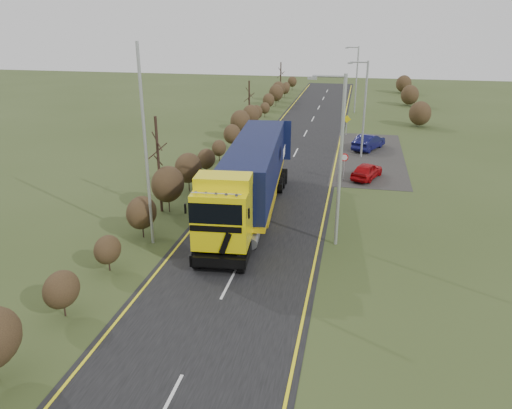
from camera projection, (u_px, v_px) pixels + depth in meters
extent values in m
plane|color=#34431D|center=(248.00, 247.00, 26.85)|extent=(160.00, 160.00, 0.00)
cube|color=black|center=(278.00, 188.00, 36.00)|extent=(8.00, 120.00, 0.02)
cube|color=#2B2926|center=(369.00, 156.00, 43.93)|extent=(6.00, 18.00, 0.02)
cube|color=yellow|center=(228.00, 184.00, 36.70)|extent=(0.12, 116.00, 0.01)
cube|color=yellow|center=(329.00, 191.00, 35.30)|extent=(0.12, 116.00, 0.01)
cube|color=silver|center=(166.00, 406.00, 15.86)|extent=(0.12, 3.00, 0.01)
cube|color=silver|center=(229.00, 282.00, 23.18)|extent=(0.12, 3.00, 0.01)
cube|color=silver|center=(262.00, 218.00, 30.50)|extent=(0.12, 3.00, 0.01)
cube|color=silver|center=(282.00, 179.00, 37.83)|extent=(0.12, 3.00, 0.01)
cube|color=silver|center=(296.00, 152.00, 45.15)|extent=(0.12, 3.00, 0.01)
cube|color=silver|center=(306.00, 133.00, 52.47)|extent=(0.12, 3.00, 0.01)
cube|color=silver|center=(313.00, 119.00, 59.80)|extent=(0.12, 3.00, 0.01)
cube|color=silver|center=(319.00, 107.00, 67.12)|extent=(0.12, 3.00, 0.01)
cube|color=silver|center=(323.00, 98.00, 74.44)|extent=(0.12, 3.00, 0.01)
cube|color=silver|center=(327.00, 91.00, 81.77)|extent=(0.12, 3.00, 0.01)
ellipsoid|color=#322316|center=(61.00, 289.00, 20.21)|extent=(1.34, 1.74, 1.54)
ellipsoid|color=#322316|center=(108.00, 250.00, 23.92)|extent=(1.21, 1.57, 1.39)
ellipsoid|color=#322316|center=(142.00, 213.00, 27.46)|extent=(1.58, 2.06, 1.82)
ellipsoid|color=#322316|center=(168.00, 184.00, 30.99)|extent=(1.96, 2.55, 2.25)
ellipsoid|color=#322316|center=(188.00, 168.00, 34.71)|extent=(1.83, 2.38, 2.10)
ellipsoid|color=#322316|center=(206.00, 159.00, 38.51)|extent=(1.37, 1.78, 1.57)
ellipsoid|color=#322316|center=(219.00, 148.00, 42.24)|extent=(1.20, 1.56, 1.38)
ellipsoid|color=#322316|center=(232.00, 134.00, 45.76)|extent=(1.55, 2.02, 1.78)
ellipsoid|color=#322316|center=(240.00, 121.00, 49.32)|extent=(1.95, 2.53, 2.24)
ellipsoid|color=#322316|center=(251.00, 115.00, 52.98)|extent=(1.85, 2.41, 2.13)
ellipsoid|color=#322316|center=(256.00, 112.00, 56.84)|extent=(1.40, 1.81, 1.61)
ellipsoid|color=#322316|center=(265.00, 108.00, 60.52)|extent=(1.19, 1.55, 1.37)
ellipsoid|color=#322316|center=(269.00, 100.00, 64.12)|extent=(1.52, 1.97, 1.75)
ellipsoid|color=#322316|center=(276.00, 93.00, 67.59)|extent=(1.93, 2.51, 2.22)
ellipsoid|color=#322316|center=(278.00, 89.00, 71.33)|extent=(1.88, 2.44, 2.16)
ellipsoid|color=#322316|center=(285.00, 88.00, 75.08)|extent=(1.43, 1.85, 1.64)
ellipsoid|color=#322316|center=(286.00, 86.00, 78.89)|extent=(1.19, 1.55, 1.37)
ellipsoid|color=#322316|center=(292.00, 82.00, 82.38)|extent=(1.49, 1.93, 1.71)
cylinder|color=black|center=(159.00, 165.00, 30.67)|extent=(0.18, 0.18, 6.05)
cylinder|color=black|center=(249.00, 104.00, 54.64)|extent=(0.18, 0.18, 5.06)
cylinder|color=black|center=(281.00, 80.00, 74.77)|extent=(0.18, 0.18, 5.15)
cube|color=black|center=(228.00, 241.00, 25.71)|extent=(2.96, 5.12, 0.48)
cube|color=yellow|center=(222.00, 217.00, 24.20)|extent=(2.86, 2.56, 2.78)
cube|color=black|center=(217.00, 262.00, 23.85)|extent=(2.68, 0.34, 0.59)
cube|color=black|center=(207.00, 242.00, 23.50)|extent=(0.65, 0.07, 1.15)
cube|color=black|center=(225.00, 244.00, 23.33)|extent=(0.65, 0.07, 1.15)
cube|color=black|center=(215.00, 214.00, 22.93)|extent=(2.51, 0.26, 1.02)
cube|color=black|center=(216.00, 229.00, 23.17)|extent=(2.46, 0.23, 0.30)
cube|color=yellow|center=(223.00, 181.00, 23.94)|extent=(2.79, 1.71, 0.60)
cylinder|color=silver|center=(216.00, 194.00, 22.83)|extent=(2.35, 0.25, 0.06)
cube|color=black|center=(185.00, 209.00, 23.43)|extent=(0.09, 0.13, 0.48)
cube|color=black|center=(249.00, 213.00, 22.85)|extent=(0.09, 0.13, 0.48)
cylinder|color=gray|center=(207.00, 235.00, 26.31)|extent=(0.71, 1.44, 0.60)
cylinder|color=gray|center=(253.00, 239.00, 25.85)|extent=(0.71, 1.44, 0.60)
cube|color=gold|center=(255.00, 188.00, 31.88)|extent=(3.76, 13.66, 0.26)
cube|color=black|center=(255.00, 164.00, 31.31)|extent=(3.70, 13.24, 2.94)
cube|color=#0E153C|center=(273.00, 140.00, 37.31)|extent=(2.65, 0.27, 2.94)
cube|color=#0E153C|center=(229.00, 199.00, 25.31)|extent=(2.65, 0.27, 2.94)
cube|color=black|center=(267.00, 178.00, 35.82)|extent=(2.77, 4.04, 0.37)
cube|color=gold|center=(232.00, 203.00, 31.40)|extent=(0.53, 5.87, 0.48)
cube|color=gold|center=(272.00, 206.00, 30.91)|extent=(0.53, 5.87, 0.48)
cylinder|color=black|center=(197.00, 257.00, 24.42)|extent=(0.43, 1.14, 1.11)
cylinder|color=black|center=(242.00, 262.00, 24.00)|extent=(0.43, 1.14, 1.11)
cylinder|color=black|center=(212.00, 235.00, 26.87)|extent=(0.43, 1.14, 1.11)
cylinder|color=black|center=(253.00, 239.00, 26.45)|extent=(0.43, 1.14, 1.11)
cylinder|color=black|center=(249.00, 183.00, 35.20)|extent=(0.43, 1.14, 1.11)
cylinder|color=black|center=(280.00, 185.00, 34.78)|extent=(0.43, 1.14, 1.11)
cylinder|color=black|center=(252.00, 179.00, 36.18)|extent=(0.43, 1.14, 1.11)
cylinder|color=black|center=(283.00, 181.00, 35.76)|extent=(0.43, 1.14, 1.11)
cylinder|color=black|center=(255.00, 174.00, 37.16)|extent=(0.43, 1.14, 1.11)
cylinder|color=black|center=(285.00, 176.00, 36.74)|extent=(0.43, 1.14, 1.11)
imported|color=#A9080C|center=(367.00, 171.00, 37.77)|extent=(2.66, 3.93, 1.24)
imported|color=#0A0B39|center=(369.00, 142.00, 45.99)|extent=(3.15, 4.54, 1.42)
cylinder|color=#A2A5A7|center=(340.00, 164.00, 25.56)|extent=(0.18, 0.18, 9.05)
cylinder|color=#A2A5A7|center=(329.00, 76.00, 24.16)|extent=(1.61, 0.12, 0.12)
cube|color=#A2A5A7|center=(312.00, 78.00, 24.35)|extent=(0.45, 0.18, 0.14)
cylinder|color=#A2A5A7|center=(364.00, 110.00, 42.35)|extent=(0.18, 0.18, 8.18)
cylinder|color=#A2A5A7|center=(359.00, 62.00, 41.08)|extent=(1.45, 0.12, 0.12)
cube|color=#A2A5A7|center=(350.00, 63.00, 41.25)|extent=(0.41, 0.16, 0.13)
cylinder|color=#A2A5A7|center=(356.00, 80.00, 62.23)|extent=(0.18, 0.18, 8.13)
cylinder|color=#A2A5A7|center=(353.00, 47.00, 60.97)|extent=(1.44, 0.12, 0.12)
cube|color=#A2A5A7|center=(347.00, 48.00, 61.14)|extent=(0.41, 0.16, 0.13)
cylinder|color=#A2A5A7|center=(146.00, 149.00, 25.44)|extent=(0.16, 0.16, 10.53)
cylinder|color=#A2A5A7|center=(344.00, 169.00, 37.21)|extent=(0.08, 0.08, 1.83)
cylinder|color=red|center=(344.00, 157.00, 36.85)|extent=(0.58, 0.04, 0.58)
cylinder|color=white|center=(344.00, 157.00, 36.84)|extent=(0.44, 0.02, 0.44)
cylinder|color=#A2A5A7|center=(346.00, 128.00, 51.39)|extent=(0.08, 0.08, 1.60)
cube|color=yellow|center=(347.00, 119.00, 51.02)|extent=(0.81, 0.04, 0.81)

